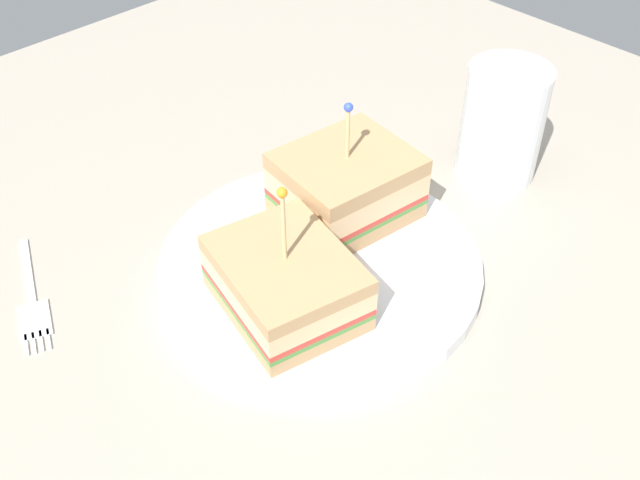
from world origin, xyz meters
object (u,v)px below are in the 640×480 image
drink_glass (502,127)px  sandwich_half_front (286,282)px  plate (320,266)px  sandwich_half_back (346,185)px  fork (32,305)px

drink_glass → sandwich_half_front: bearing=0.5°
plate → sandwich_half_back: size_ratio=2.25×
drink_glass → fork: drink_glass is taller
sandwich_half_back → drink_glass: bearing=164.4°
sandwich_half_back → drink_glass: size_ratio=1.06×
sandwich_half_front → sandwich_half_back: sandwich_half_front is taller
fork → plate: bearing=145.4°
sandwich_half_back → fork: (22.98, -9.52, -3.91)cm
plate → sandwich_half_front: (4.99, 1.75, 2.97)cm
sandwich_half_front → sandwich_half_back: (-10.41, -4.36, 0.44)cm
sandwich_half_back → drink_glass: sandwich_half_back is taller
sandwich_half_front → drink_glass: (-25.19, -0.22, 1.15)cm
plate → fork: bearing=-34.6°
plate → sandwich_half_back: 6.91cm
sandwich_half_back → drink_glass: 15.36cm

